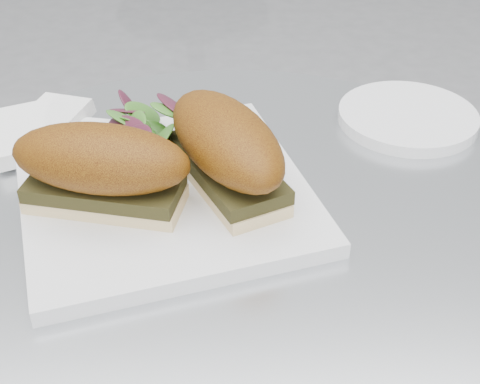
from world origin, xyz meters
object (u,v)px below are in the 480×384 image
(plate, at_px, (165,193))
(sandwich_left, at_px, (101,167))
(saucer, at_px, (408,117))
(sandwich_right, at_px, (226,147))

(plate, xyz_separation_m, sandwich_left, (-0.05, -0.03, 0.05))
(sandwich_left, distance_m, saucer, 0.37)
(sandwich_left, relative_size, saucer, 1.12)
(sandwich_left, bearing_deg, saucer, 40.80)
(sandwich_left, height_order, saucer, sandwich_left)
(plate, bearing_deg, saucer, 26.02)
(sandwich_left, height_order, sandwich_right, same)
(saucer, bearing_deg, sandwich_left, -153.89)
(sandwich_right, bearing_deg, sandwich_left, -99.75)
(sandwich_left, bearing_deg, plate, 41.29)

